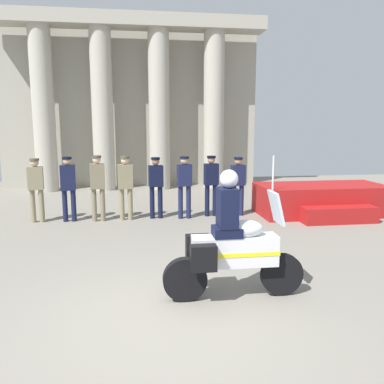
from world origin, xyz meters
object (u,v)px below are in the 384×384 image
(reviewing_stand, at_px, (322,200))
(motorcycle_with_rider, at_px, (230,246))
(officer_in_row_7, at_px, (238,181))
(officer_in_row_5, at_px, (184,182))
(officer_in_row_1, at_px, (68,184))
(officer_in_row_4, at_px, (156,183))
(officer_in_row_3, at_px, (126,183))
(officer_in_row_0, at_px, (36,185))
(officer_in_row_6, at_px, (211,181))
(officer_in_row_2, at_px, (98,183))

(reviewing_stand, xyz_separation_m, motorcycle_with_rider, (-3.90, -5.02, 0.39))
(reviewing_stand, distance_m, officer_in_row_7, 2.49)
(officer_in_row_5, bearing_deg, officer_in_row_1, -8.77)
(motorcycle_with_rider, bearing_deg, reviewing_stand, 52.67)
(officer_in_row_4, distance_m, officer_in_row_7, 2.28)
(reviewing_stand, xyz_separation_m, officer_in_row_3, (-5.51, 0.11, 0.60))
(officer_in_row_0, bearing_deg, officer_in_row_4, 173.27)
(reviewing_stand, bearing_deg, officer_in_row_5, 178.93)
(reviewing_stand, bearing_deg, officer_in_row_6, 175.32)
(officer_in_row_0, bearing_deg, officer_in_row_6, 173.85)
(officer_in_row_3, xyz_separation_m, officer_in_row_5, (1.57, -0.04, -0.01))
(motorcycle_with_rider, bearing_deg, officer_in_row_6, 82.57)
(officer_in_row_3, xyz_separation_m, officer_in_row_6, (2.34, 0.15, -0.01))
(officer_in_row_1, bearing_deg, officer_in_row_7, 173.47)
(officer_in_row_7, bearing_deg, motorcycle_with_rider, 67.02)
(officer_in_row_2, height_order, officer_in_row_7, officer_in_row_2)
(officer_in_row_1, xyz_separation_m, officer_in_row_4, (2.29, 0.04, -0.02))
(officer_in_row_2, bearing_deg, officer_in_row_6, 176.18)
(reviewing_stand, height_order, officer_in_row_4, reviewing_stand)
(officer_in_row_2, distance_m, officer_in_row_6, 3.07)
(reviewing_stand, xyz_separation_m, officer_in_row_0, (-7.80, 0.18, 0.58))
(officer_in_row_2, xyz_separation_m, officer_in_row_7, (3.81, 0.13, -0.06))
(officer_in_row_4, bearing_deg, reviewing_stand, 170.40)
(officer_in_row_3, bearing_deg, officer_in_row_0, -8.77)
(officer_in_row_3, xyz_separation_m, officer_in_row_4, (0.81, 0.09, -0.02))
(officer_in_row_5, relative_size, officer_in_row_7, 1.03)
(officer_in_row_4, relative_size, officer_in_row_6, 0.99)
(reviewing_stand, distance_m, motorcycle_with_rider, 6.37)
(officer_in_row_0, height_order, officer_in_row_2, officer_in_row_2)
(officer_in_row_0, xyz_separation_m, officer_in_row_1, (0.81, -0.02, 0.02))
(officer_in_row_3, relative_size, officer_in_row_4, 1.03)
(reviewing_stand, relative_size, officer_in_row_7, 2.18)
(officer_in_row_5, height_order, officer_in_row_7, officer_in_row_5)
(officer_in_row_3, height_order, officer_in_row_5, officer_in_row_3)
(officer_in_row_4, height_order, motorcycle_with_rider, motorcycle_with_rider)
(officer_in_row_1, bearing_deg, officer_in_row_4, 173.88)
(officer_in_row_5, distance_m, officer_in_row_6, 0.79)
(reviewing_stand, distance_m, officer_in_row_2, 6.26)
(officer_in_row_1, xyz_separation_m, motorcycle_with_rider, (3.09, -5.18, -0.21))
(officer_in_row_0, relative_size, officer_in_row_5, 0.99)
(officer_in_row_4, bearing_deg, officer_in_row_2, -2.65)
(officer_in_row_2, height_order, officer_in_row_3, officer_in_row_2)
(officer_in_row_1, relative_size, motorcycle_with_rider, 0.82)
(officer_in_row_1, distance_m, officer_in_row_6, 3.82)
(officer_in_row_0, xyz_separation_m, officer_in_row_5, (3.87, -0.10, 0.01))
(reviewing_stand, bearing_deg, officer_in_row_2, 179.26)
(officer_in_row_3, bearing_deg, officer_in_row_7, 174.64)
(reviewing_stand, bearing_deg, officer_in_row_3, 178.82)
(reviewing_stand, distance_m, officer_in_row_0, 7.82)
(reviewing_stand, height_order, officer_in_row_5, reviewing_stand)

